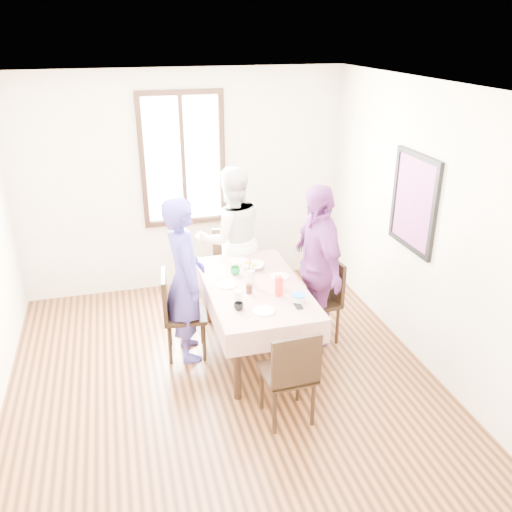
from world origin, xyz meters
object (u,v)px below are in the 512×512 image
at_px(chair_right, 316,302).
at_px(chair_near, 287,373).
at_px(person_right, 317,266).
at_px(chair_left, 185,314).
at_px(chair_far, 232,270).
at_px(dining_table, 255,319).
at_px(person_left, 185,280).
at_px(person_far, 231,239).

xyz_separation_m(chair_right, chair_near, (-0.69, -1.10, 0.00)).
bearing_deg(chair_near, chair_right, 55.62).
bearing_deg(person_right, chair_left, -95.43).
xyz_separation_m(chair_far, person_right, (0.67, -1.01, 0.41)).
distance_m(dining_table, person_right, 0.83).
bearing_deg(person_right, person_left, -95.49).
height_order(chair_right, person_right, person_right).
xyz_separation_m(person_far, person_right, (0.67, -0.99, 0.01)).
distance_m(dining_table, chair_near, 1.06).
height_order(chair_right, chair_near, same).
distance_m(chair_left, person_far, 1.20).
distance_m(chair_far, chair_near, 2.11).
xyz_separation_m(chair_left, person_left, (0.02, 0.00, 0.39)).
xyz_separation_m(person_left, person_right, (1.34, -0.10, 0.02)).
distance_m(chair_left, person_left, 0.39).
bearing_deg(person_left, person_far, -38.60).
distance_m(chair_left, chair_right, 1.38).
relative_size(chair_right, person_left, 0.54).
bearing_deg(chair_near, person_left, 116.69).
height_order(chair_left, person_left, person_left).
bearing_deg(person_far, dining_table, 85.77).
bearing_deg(person_far, person_left, 48.91).
xyz_separation_m(dining_table, chair_near, (0.00, -1.06, 0.08)).
relative_size(chair_right, chair_near, 1.00).
distance_m(chair_left, chair_near, 1.38).
bearing_deg(chair_left, chair_near, 36.05).
bearing_deg(chair_far, chair_right, 132.73).
bearing_deg(dining_table, person_right, 4.10).
distance_m(dining_table, chair_right, 0.69).
relative_size(dining_table, chair_far, 1.69).
bearing_deg(person_far, chair_near, 85.77).
height_order(dining_table, chair_near, chair_near).
bearing_deg(chair_far, dining_table, 98.43).
distance_m(chair_near, person_far, 2.13).
bearing_deg(chair_right, chair_left, 78.00).
bearing_deg(person_right, person_far, -147.29).
height_order(chair_left, chair_near, same).
bearing_deg(chair_left, chair_right, 92.24).
xyz_separation_m(dining_table, person_right, (0.67, 0.05, 0.49)).
relative_size(chair_near, person_left, 0.54).
relative_size(dining_table, person_right, 0.89).
relative_size(chair_right, person_far, 0.53).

